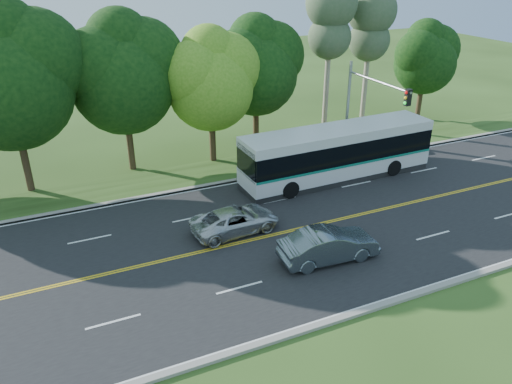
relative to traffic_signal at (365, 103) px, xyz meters
name	(u,v)px	position (x,y,z in m)	size (l,w,h in m)	color
ground	(317,225)	(-6.49, -5.40, -4.67)	(120.00, 120.00, 0.00)	#2B4517
road	(317,225)	(-6.49, -5.40, -4.66)	(60.00, 14.00, 0.02)	black
curb_north	(262,175)	(-6.49, 1.75, -4.60)	(60.00, 0.30, 0.15)	gray
curb_south	(402,299)	(-6.49, -12.55, -4.60)	(60.00, 0.30, 0.15)	gray
grass_verge	(250,166)	(-6.49, 3.60, -4.62)	(60.00, 4.00, 0.10)	#2B4517
lane_markings	(315,225)	(-6.59, -5.40, -4.65)	(57.60, 13.82, 0.00)	gold
tree_row	(158,66)	(-11.65, 6.73, 2.06)	(44.70, 9.10, 13.84)	#322516
bougainvillea_hedge	(345,146)	(0.69, 2.75, -3.95)	(9.50, 2.25, 1.50)	maroon
traffic_signal	(365,103)	(0.00, 0.00, 0.00)	(0.42, 6.10, 7.00)	gray
transit_bus	(337,154)	(-2.15, -0.48, -2.97)	(13.05, 3.12, 3.40)	silver
sedan	(329,245)	(-7.73, -8.56, -3.86)	(1.68, 4.82, 1.59)	slate
suv	(235,220)	(-10.78, -4.24, -3.99)	(2.19, 4.75, 1.32)	silver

